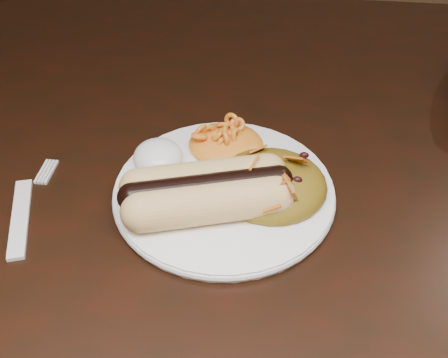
# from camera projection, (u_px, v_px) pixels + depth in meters

# --- Properties ---
(table) EXTENTS (1.60, 0.90, 0.75)m
(table) POSITION_uv_depth(u_px,v_px,m) (264.00, 241.00, 0.59)
(table) COLOR black
(table) RESTS_ON floor
(plate) EXTENTS (0.26, 0.26, 0.01)m
(plate) POSITION_uv_depth(u_px,v_px,m) (224.00, 191.00, 0.50)
(plate) COLOR white
(plate) RESTS_ON table
(hotdog) EXTENTS (0.13, 0.10, 0.04)m
(hotdog) POSITION_uv_depth(u_px,v_px,m) (207.00, 191.00, 0.47)
(hotdog) COLOR #F4B871
(hotdog) RESTS_ON plate
(mac_and_cheese) EXTENTS (0.09, 0.09, 0.03)m
(mac_and_cheese) POSITION_uv_depth(u_px,v_px,m) (226.00, 136.00, 0.53)
(mac_and_cheese) COLOR orange
(mac_and_cheese) RESTS_ON plate
(sour_cream) EXTENTS (0.06, 0.06, 0.03)m
(sour_cream) POSITION_uv_depth(u_px,v_px,m) (157.00, 151.00, 0.52)
(sour_cream) COLOR white
(sour_cream) RESTS_ON plate
(taco_salad) EXTENTS (0.11, 0.10, 0.05)m
(taco_salad) POSITION_uv_depth(u_px,v_px,m) (272.00, 176.00, 0.48)
(taco_salad) COLOR #994406
(taco_salad) RESTS_ON plate
(fork) EXTENTS (0.07, 0.15, 0.00)m
(fork) POSITION_uv_depth(u_px,v_px,m) (20.00, 218.00, 0.48)
(fork) COLOR white
(fork) RESTS_ON table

